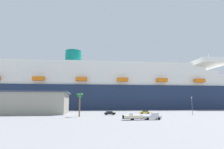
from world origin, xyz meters
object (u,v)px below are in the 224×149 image
object	(u,v)px
pickup_truck	(153,116)
small_boat_on_trailer	(135,117)
parked_car_yellow_taxi	(145,112)
parked_car_black_coupe	(110,113)
cruise_ship	(123,90)
street_lamp	(192,103)
palm_tree	(80,98)

from	to	relation	value
pickup_truck	small_boat_on_trailer	world-z (taller)	pickup_truck
parked_car_yellow_taxi	parked_car_black_coupe	size ratio (longest dim) A/B	0.98
pickup_truck	parked_car_black_coupe	xyz separation A→B (m)	(-9.95, 24.85, -0.21)
cruise_ship	parked_car_black_coupe	world-z (taller)	cruise_ship
parked_car_yellow_taxi	small_boat_on_trailer	bearing A→B (deg)	-114.51
pickup_truck	street_lamp	world-z (taller)	street_lamp
street_lamp	parked_car_black_coupe	distance (m)	36.84
small_boat_on_trailer	palm_tree	distance (m)	24.81
cruise_ship	street_lamp	xyz separation A→B (m)	(14.56, -74.43, -10.55)
street_lamp	small_boat_on_trailer	bearing A→B (deg)	-149.14
palm_tree	parked_car_black_coupe	distance (m)	16.60
cruise_ship	small_boat_on_trailer	world-z (taller)	cruise_ship
palm_tree	parked_car_yellow_taxi	size ratio (longest dim) A/B	1.90
pickup_truck	palm_tree	xyz separation A→B (m)	(-22.98, 16.71, 6.08)
cruise_ship	palm_tree	xyz separation A→B (m)	(-34.60, -76.77, -8.56)
small_boat_on_trailer	street_lamp	xyz separation A→B (m)	(31.88, 19.05, 4.18)
palm_tree	parked_car_yellow_taxi	xyz separation A→B (m)	(31.35, 14.17, -6.30)
pickup_truck	street_lamp	bearing A→B (deg)	36.05
pickup_truck	street_lamp	size ratio (longest dim) A/B	0.71
cruise_ship	street_lamp	distance (m)	76.58
pickup_truck	parked_car_black_coupe	distance (m)	26.77
small_boat_on_trailer	palm_tree	size ratio (longest dim) A/B	0.91
pickup_truck	small_boat_on_trailer	xyz separation A→B (m)	(-5.70, 0.01, -0.08)
pickup_truck	parked_car_black_coupe	world-z (taller)	pickup_truck
small_boat_on_trailer	parked_car_yellow_taxi	xyz separation A→B (m)	(14.07, 30.87, -0.13)
cruise_ship	parked_car_yellow_taxi	distance (m)	64.43
pickup_truck	parked_car_yellow_taxi	size ratio (longest dim) A/B	1.17
pickup_truck	small_boat_on_trailer	distance (m)	5.71
pickup_truck	parked_car_black_coupe	size ratio (longest dim) A/B	1.15
small_boat_on_trailer	parked_car_black_coupe	xyz separation A→B (m)	(-4.24, 24.84, -0.12)
cruise_ship	parked_car_black_coupe	bearing A→B (deg)	-107.44
palm_tree	parked_car_black_coupe	size ratio (longest dim) A/B	1.86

